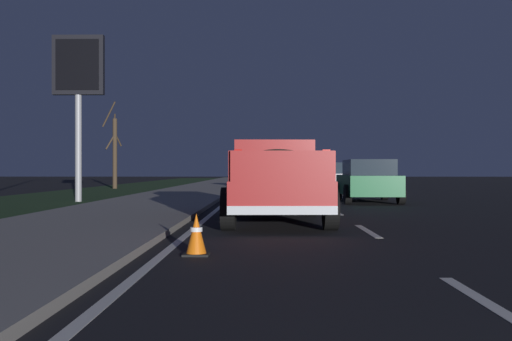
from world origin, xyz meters
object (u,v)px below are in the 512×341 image
(gas_price_sign, at_px, (78,78))
(bare_tree_far, at_px, (115,150))
(sedan_white, at_px, (334,177))
(traffic_cone_near, at_px, (196,235))
(sedan_black, at_px, (270,176))
(pickup_truck, at_px, (275,179))
(sedan_green, at_px, (368,181))
(sedan_silver, at_px, (323,176))

(gas_price_sign, xyz_separation_m, bare_tree_far, (15.04, 2.49, -2.18))
(sedan_white, bearing_deg, traffic_cone_near, 168.77)
(sedan_black, height_order, gas_price_sign, gas_price_sign)
(pickup_truck, bearing_deg, traffic_cone_near, 167.51)
(traffic_cone_near, bearing_deg, bare_tree_far, 16.39)
(sedan_white, bearing_deg, pickup_truck, 169.15)
(sedan_black, distance_m, traffic_cone_near, 27.38)
(pickup_truck, bearing_deg, sedan_green, -23.09)
(sedan_silver, height_order, gas_price_sign, gas_price_sign)
(sedan_white, distance_m, traffic_cone_near, 23.32)
(sedan_black, relative_size, sedan_silver, 1.00)
(sedan_green, bearing_deg, sedan_black, 13.87)
(sedan_silver, xyz_separation_m, sedan_green, (-16.49, -0.01, 0.00))
(traffic_cone_near, bearing_deg, sedan_green, -19.09)
(sedan_silver, bearing_deg, sedan_black, 127.64)
(bare_tree_far, bearing_deg, sedan_silver, -84.51)
(pickup_truck, distance_m, bare_tree_far, 25.37)
(pickup_truck, height_order, bare_tree_far, bare_tree_far)
(bare_tree_far, bearing_deg, sedan_white, -114.23)
(gas_price_sign, bearing_deg, sedan_black, -27.80)
(pickup_truck, distance_m, sedan_black, 22.07)
(sedan_silver, distance_m, traffic_cone_near, 30.34)
(traffic_cone_near, bearing_deg, gas_price_sign, 23.56)
(pickup_truck, distance_m, sedan_green, 8.93)
(sedan_silver, distance_m, gas_price_sign, 19.82)
(sedan_green, bearing_deg, gas_price_sign, 89.02)
(sedan_black, distance_m, sedan_green, 14.27)
(sedan_green, xyz_separation_m, sedan_white, (9.38, 0.13, 0.00))
(pickup_truck, xyz_separation_m, gas_price_sign, (8.39, 7.13, 3.59))
(sedan_green, xyz_separation_m, gas_price_sign, (0.18, 10.63, 3.79))
(bare_tree_far, bearing_deg, pickup_truck, -157.69)
(sedan_white, xyz_separation_m, bare_tree_far, (5.85, 12.99, 1.61))
(sedan_black, height_order, sedan_white, same)
(sedan_green, distance_m, bare_tree_far, 20.16)
(pickup_truck, relative_size, traffic_cone_near, 9.45)
(sedan_black, distance_m, gas_price_sign, 15.92)
(sedan_silver, distance_m, bare_tree_far, 13.26)
(sedan_black, bearing_deg, pickup_truck, 179.80)
(sedan_green, distance_m, sedan_white, 9.38)
(sedan_green, xyz_separation_m, traffic_cone_near, (-13.49, 4.67, -0.50))
(sedan_silver, relative_size, traffic_cone_near, 7.62)
(sedan_silver, relative_size, gas_price_sign, 0.72)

